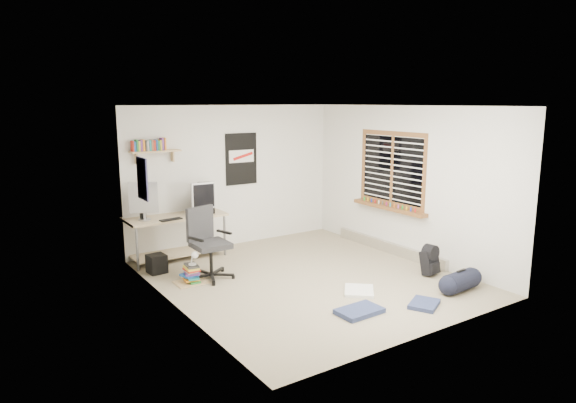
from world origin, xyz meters
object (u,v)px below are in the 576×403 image
desk (176,237)px  backpack (430,262)px  duffel_bag (460,281)px  book_stack (191,273)px  office_chair (211,246)px

desk → backpack: size_ratio=4.52×
duffel_bag → book_stack: 3.77m
backpack → book_stack: size_ratio=0.80×
backpack → book_stack: backpack is taller
duffel_bag → office_chair: bearing=133.4°
duffel_bag → book_stack: (-2.95, 2.35, 0.01)m
desk → backpack: (2.83, -2.90, -0.16)m
desk → book_stack: bearing=-91.2°
duffel_bag → backpack: bearing=72.6°
backpack → book_stack: (-3.11, 1.67, -0.05)m
desk → office_chair: office_chair is taller
backpack → book_stack: 3.53m
duffel_bag → desk: bearing=122.4°
duffel_bag → book_stack: bearing=137.0°
office_chair → backpack: size_ratio=2.98×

